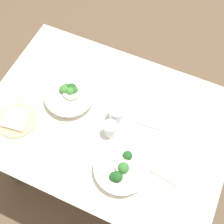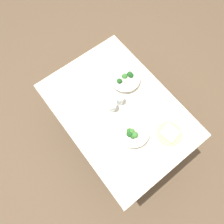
{
  "view_description": "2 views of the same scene",
  "coord_description": "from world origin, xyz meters",
  "px_view_note": "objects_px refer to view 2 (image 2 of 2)",
  "views": [
    {
      "loc": [
        -0.33,
        0.66,
        2.19
      ],
      "look_at": [
        -0.01,
        -0.05,
        0.76
      ],
      "focal_mm": 49.28,
      "sensor_mm": 36.0,
      "label": 1
    },
    {
      "loc": [
        0.48,
        -0.45,
        2.39
      ],
      "look_at": [
        -0.01,
        -0.06,
        0.76
      ],
      "focal_mm": 33.08,
      "sensor_mm": 36.0,
      "label": 2
    }
  ],
  "objects_px": {
    "bread_side_plate": "(170,133)",
    "fork_by_near_bowl": "(156,121)",
    "table_knife_right": "(59,95)",
    "napkin_folded_lower": "(102,72)",
    "fork_by_far_bowl": "(82,80)",
    "water_glass_center": "(120,99)",
    "table_knife_left": "(105,94)",
    "broccoli_bowl_near": "(132,132)",
    "napkin_folded_upper": "(91,99)",
    "water_glass_side": "(112,106)",
    "broccoli_bowl_far": "(125,79)"
  },
  "relations": [
    {
      "from": "broccoli_bowl_far",
      "to": "table_knife_left",
      "type": "bearing_deg",
      "value": -90.72
    },
    {
      "from": "bread_side_plate",
      "to": "table_knife_right",
      "type": "relative_size",
      "value": 0.98
    },
    {
      "from": "water_glass_center",
      "to": "fork_by_near_bowl",
      "type": "bearing_deg",
      "value": 20.73
    },
    {
      "from": "water_glass_side",
      "to": "napkin_folded_upper",
      "type": "xyz_separation_m",
      "value": [
        -0.18,
        -0.1,
        -0.04
      ]
    },
    {
      "from": "water_glass_center",
      "to": "napkin_folded_lower",
      "type": "relative_size",
      "value": 0.46
    },
    {
      "from": "water_glass_center",
      "to": "napkin_folded_lower",
      "type": "height_order",
      "value": "water_glass_center"
    },
    {
      "from": "broccoli_bowl_far",
      "to": "water_glass_side",
      "type": "xyz_separation_m",
      "value": [
        0.14,
        -0.26,
        0.01
      ]
    },
    {
      "from": "bread_side_plate",
      "to": "fork_by_near_bowl",
      "type": "xyz_separation_m",
      "value": [
        -0.14,
        -0.01,
        -0.01
      ]
    },
    {
      "from": "fork_by_near_bowl",
      "to": "table_knife_right",
      "type": "height_order",
      "value": "same"
    },
    {
      "from": "fork_by_far_bowl",
      "to": "fork_by_near_bowl",
      "type": "height_order",
      "value": "same"
    },
    {
      "from": "fork_by_far_bowl",
      "to": "napkin_folded_upper",
      "type": "relative_size",
      "value": 0.62
    },
    {
      "from": "water_glass_side",
      "to": "broccoli_bowl_near",
      "type": "bearing_deg",
      "value": -1.4
    },
    {
      "from": "fork_by_near_bowl",
      "to": "table_knife_right",
      "type": "relative_size",
      "value": 0.45
    },
    {
      "from": "fork_by_near_bowl",
      "to": "table_knife_left",
      "type": "height_order",
      "value": "same"
    },
    {
      "from": "table_knife_right",
      "to": "napkin_folded_upper",
      "type": "distance_m",
      "value": 0.28
    },
    {
      "from": "fork_by_near_bowl",
      "to": "napkin_folded_lower",
      "type": "bearing_deg",
      "value": 159.42
    },
    {
      "from": "bread_side_plate",
      "to": "fork_by_near_bowl",
      "type": "bearing_deg",
      "value": -174.76
    },
    {
      "from": "napkin_folded_upper",
      "to": "table_knife_right",
      "type": "bearing_deg",
      "value": -135.81
    },
    {
      "from": "fork_by_near_bowl",
      "to": "fork_by_far_bowl",
      "type": "bearing_deg",
      "value": 173.41
    },
    {
      "from": "water_glass_side",
      "to": "table_knife_left",
      "type": "height_order",
      "value": "water_glass_side"
    },
    {
      "from": "table_knife_right",
      "to": "napkin_folded_lower",
      "type": "xyz_separation_m",
      "value": [
        0.05,
        0.43,
        0.0
      ]
    },
    {
      "from": "bread_side_plate",
      "to": "table_knife_left",
      "type": "bearing_deg",
      "value": -162.06
    },
    {
      "from": "bread_side_plate",
      "to": "water_glass_side",
      "type": "relative_size",
      "value": 2.4
    },
    {
      "from": "fork_by_far_bowl",
      "to": "napkin_folded_lower",
      "type": "height_order",
      "value": "napkin_folded_lower"
    },
    {
      "from": "bread_side_plate",
      "to": "fork_by_far_bowl",
      "type": "relative_size",
      "value": 2.11
    },
    {
      "from": "broccoli_bowl_near",
      "to": "napkin_folded_upper",
      "type": "height_order",
      "value": "broccoli_bowl_near"
    },
    {
      "from": "table_knife_right",
      "to": "napkin_folded_upper",
      "type": "bearing_deg",
      "value": -82.24
    },
    {
      "from": "broccoli_bowl_near",
      "to": "fork_by_far_bowl",
      "type": "distance_m",
      "value": 0.66
    },
    {
      "from": "table_knife_left",
      "to": "table_knife_right",
      "type": "relative_size",
      "value": 0.85
    },
    {
      "from": "water_glass_side",
      "to": "fork_by_near_bowl",
      "type": "xyz_separation_m",
      "value": [
        0.33,
        0.22,
        -0.04
      ]
    },
    {
      "from": "table_knife_left",
      "to": "broccoli_bowl_near",
      "type": "bearing_deg",
      "value": 64.4
    },
    {
      "from": "table_knife_left",
      "to": "fork_by_near_bowl",
      "type": "bearing_deg",
      "value": 91.36
    },
    {
      "from": "broccoli_bowl_far",
      "to": "napkin_folded_upper",
      "type": "height_order",
      "value": "broccoli_bowl_far"
    },
    {
      "from": "broccoli_bowl_far",
      "to": "water_glass_center",
      "type": "height_order",
      "value": "water_glass_center"
    },
    {
      "from": "broccoli_bowl_far",
      "to": "broccoli_bowl_near",
      "type": "bearing_deg",
      "value": -32.22
    },
    {
      "from": "fork_by_far_bowl",
      "to": "napkin_folded_lower",
      "type": "distance_m",
      "value": 0.19
    },
    {
      "from": "water_glass_side",
      "to": "napkin_folded_lower",
      "type": "xyz_separation_m",
      "value": [
        -0.34,
        0.14,
        -0.04
      ]
    },
    {
      "from": "broccoli_bowl_far",
      "to": "table_knife_left",
      "type": "relative_size",
      "value": 1.47
    },
    {
      "from": "water_glass_center",
      "to": "water_glass_side",
      "type": "height_order",
      "value": "same"
    },
    {
      "from": "broccoli_bowl_far",
      "to": "fork_by_far_bowl",
      "type": "distance_m",
      "value": 0.39
    },
    {
      "from": "fork_by_far_bowl",
      "to": "napkin_folded_upper",
      "type": "xyz_separation_m",
      "value": [
        0.2,
        -0.05,
        0.0
      ]
    },
    {
      "from": "fork_by_far_bowl",
      "to": "bread_side_plate",
      "type": "bearing_deg",
      "value": -87.75
    },
    {
      "from": "table_knife_right",
      "to": "broccoli_bowl_far",
      "type": "bearing_deg",
      "value": -60.3
    },
    {
      "from": "water_glass_center",
      "to": "water_glass_side",
      "type": "xyz_separation_m",
      "value": [
        0.01,
        -0.09,
        -0.0
      ]
    },
    {
      "from": "water_glass_center",
      "to": "water_glass_side",
      "type": "relative_size",
      "value": 1.0
    },
    {
      "from": "broccoli_bowl_near",
      "to": "fork_by_near_bowl",
      "type": "relative_size",
      "value": 2.84
    },
    {
      "from": "broccoli_bowl_near",
      "to": "table_knife_right",
      "type": "bearing_deg",
      "value": -156.58
    },
    {
      "from": "bread_side_plate",
      "to": "water_glass_side",
      "type": "height_order",
      "value": "water_glass_side"
    },
    {
      "from": "broccoli_bowl_near",
      "to": "table_knife_right",
      "type": "distance_m",
      "value": 0.72
    },
    {
      "from": "broccoli_bowl_near",
      "to": "napkin_folded_upper",
      "type": "xyz_separation_m",
      "value": [
        -0.46,
        -0.09,
        -0.03
      ]
    }
  ]
}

